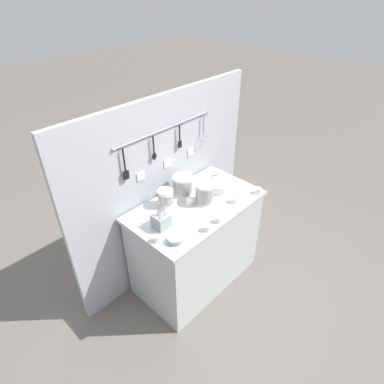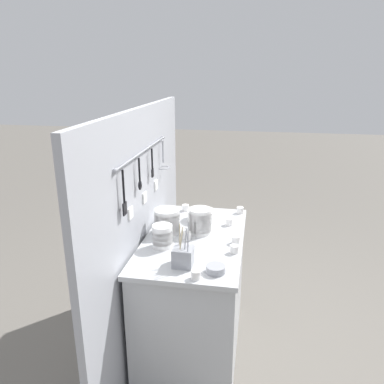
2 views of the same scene
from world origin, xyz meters
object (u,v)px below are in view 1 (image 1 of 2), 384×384
at_px(cup_back_right, 230,181).
at_px(bowl_stack_tall_left, 166,198).
at_px(bowl_stack_wide_centre, 183,185).
at_px(cup_centre, 207,228).
at_px(plate_stack, 220,186).
at_px(cup_front_right, 189,202).
at_px(bowl_stack_back_corner, 205,193).
at_px(steel_mixing_bowl, 175,240).
at_px(cup_beside_plates, 157,239).
at_px(cup_edge_near, 219,174).
at_px(cup_back_left, 235,200).
at_px(cup_front_left, 218,220).
at_px(cup_edge_far, 258,191).
at_px(cutlery_caddy, 161,221).

bearing_deg(cup_back_right, bowl_stack_tall_left, 164.19).
bearing_deg(bowl_stack_wide_centre, bowl_stack_tall_left, -174.04).
bearing_deg(cup_centre, plate_stack, 29.47).
xyz_separation_m(plate_stack, cup_front_right, (-0.34, 0.04, -0.01)).
xyz_separation_m(bowl_stack_back_corner, bowl_stack_wide_centre, (-0.03, 0.22, -0.00)).
bearing_deg(bowl_stack_back_corner, steel_mixing_bowl, -161.90).
height_order(bowl_stack_wide_centre, cup_front_right, bowl_stack_wide_centre).
distance_m(cup_centre, cup_beside_plates, 0.38).
distance_m(steel_mixing_bowl, cup_centre, 0.26).
xyz_separation_m(bowl_stack_back_corner, cup_edge_near, (0.39, 0.18, -0.06)).
bearing_deg(cup_back_left, steel_mixing_bowl, 178.37).
height_order(bowl_stack_back_corner, cup_beside_plates, bowl_stack_back_corner).
xyz_separation_m(cup_front_left, cup_edge_near, (0.51, 0.42, 0.00)).
xyz_separation_m(bowl_stack_tall_left, cup_edge_far, (0.66, -0.45, -0.05)).
bearing_deg(cup_beside_plates, cup_front_left, -21.31).
bearing_deg(bowl_stack_back_corner, cup_front_left, -115.95).
xyz_separation_m(bowl_stack_tall_left, plate_stack, (0.48, -0.17, -0.04)).
bearing_deg(cutlery_caddy, cup_beside_plates, -143.77).
height_order(cup_centre, cup_beside_plates, same).
xyz_separation_m(steel_mixing_bowl, cup_edge_far, (0.91, -0.08, 0.00)).
xyz_separation_m(bowl_stack_back_corner, plate_stack, (0.23, 0.02, -0.05)).
distance_m(bowl_stack_back_corner, bowl_stack_tall_left, 0.32).
height_order(bowl_stack_wide_centre, cup_edge_near, bowl_stack_wide_centre).
relative_size(cup_back_left, cup_edge_far, 1.00).
bearing_deg(cup_front_left, bowl_stack_tall_left, 105.86).
bearing_deg(bowl_stack_wide_centre, cup_edge_far, -46.51).
bearing_deg(bowl_stack_wide_centre, cup_front_left, -100.80).
distance_m(cup_back_left, cup_edge_near, 0.42).
distance_m(steel_mixing_bowl, cup_edge_near, 0.95).
distance_m(bowl_stack_back_corner, steel_mixing_bowl, 0.53).
xyz_separation_m(cup_back_left, cup_front_right, (-0.28, 0.25, 0.00)).
bearing_deg(cup_back_right, cup_front_right, 174.57).
distance_m(bowl_stack_back_corner, bowl_stack_wide_centre, 0.22).
bearing_deg(cup_centre, bowl_stack_back_corner, 44.57).
distance_m(bowl_stack_wide_centre, cup_front_left, 0.48).
bearing_deg(cup_front_left, steel_mixing_bowl, 167.43).
xyz_separation_m(cup_edge_far, cup_edge_near, (-0.02, 0.42, 0.00)).
relative_size(bowl_stack_back_corner, bowl_stack_tall_left, 1.20).
height_order(bowl_stack_wide_centre, cup_beside_plates, bowl_stack_wide_centre).
relative_size(plate_stack, cup_edge_far, 3.94).
bearing_deg(cup_back_right, cup_back_left, -135.40).
distance_m(bowl_stack_back_corner, cup_front_left, 0.28).
bearing_deg(bowl_stack_tall_left, bowl_stack_back_corner, -38.77).
relative_size(bowl_stack_wide_centre, steel_mixing_bowl, 1.58).
bearing_deg(cutlery_caddy, cup_edge_far, -17.59).
bearing_deg(cup_front_left, cutlery_caddy, 140.42).
xyz_separation_m(plate_stack, cup_back_left, (-0.06, -0.21, -0.01)).
height_order(cup_front_left, cup_edge_near, same).
height_order(bowl_stack_back_corner, plate_stack, bowl_stack_back_corner).
height_order(bowl_stack_wide_centre, steel_mixing_bowl, bowl_stack_wide_centre).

